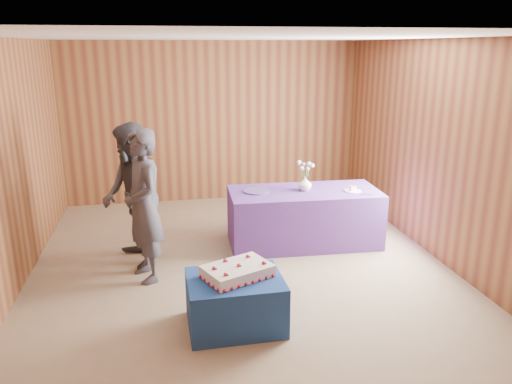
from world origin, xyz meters
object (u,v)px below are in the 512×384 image
object	(u,v)px
cake_table	(235,302)
serving_table	(304,217)
guest_left	(143,206)
guest_right	(132,196)
sheet_cake	(237,271)
vase	(305,184)

from	to	relation	value
cake_table	serving_table	world-z (taller)	serving_table
serving_table	guest_left	bearing A→B (deg)	-159.54
guest_left	guest_right	distance (m)	0.45
sheet_cake	guest_right	xyz separation A→B (m)	(-1.02, 1.62, 0.32)
guest_left	guest_right	xyz separation A→B (m)	(-0.14, 0.43, 0.00)
serving_table	vase	size ratio (longest dim) A/B	10.60
guest_left	sheet_cake	bearing A→B (deg)	16.93
serving_table	sheet_cake	world-z (taller)	serving_table
sheet_cake	guest_right	world-z (taller)	guest_right
serving_table	guest_right	world-z (taller)	guest_right
cake_table	sheet_cake	distance (m)	0.31
cake_table	sheet_cake	bearing A→B (deg)	50.72
sheet_cake	vase	distance (m)	2.26
cake_table	guest_right	distance (m)	2.03
serving_table	sheet_cake	bearing A→B (deg)	-120.47
cake_table	vase	distance (m)	2.37
guest_left	cake_table	bearing A→B (deg)	15.17
vase	guest_left	world-z (taller)	guest_left
vase	cake_table	bearing A→B (deg)	-122.62
guest_left	serving_table	bearing A→B (deg)	88.47
vase	serving_table	bearing A→B (deg)	-112.40
vase	guest_left	distance (m)	2.21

